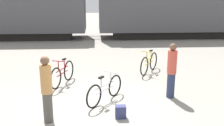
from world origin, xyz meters
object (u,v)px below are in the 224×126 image
object	(u,v)px
freight_train	(92,1)
person_in_red	(172,70)
bicycle_silver	(105,90)
person_in_tan	(47,89)
bicycle_maroon	(63,74)
backpack	(121,112)
bicycle_yellow	(149,63)

from	to	relation	value
freight_train	person_in_red	world-z (taller)	freight_train
bicycle_silver	freight_train	bearing A→B (deg)	92.32
freight_train	person_in_tan	bearing A→B (deg)	-94.27
person_in_tan	bicycle_silver	bearing A→B (deg)	142.58
bicycle_maroon	backpack	bearing A→B (deg)	-56.65
bicycle_yellow	backpack	world-z (taller)	bicycle_yellow
bicycle_silver	person_in_red	distance (m)	2.15
bicycle_yellow	bicycle_maroon	size ratio (longest dim) A/B	0.89
backpack	freight_train	bearing A→B (deg)	93.70
freight_train	bicycle_yellow	xyz separation A→B (m)	(2.43, -9.22, -2.31)
bicycle_yellow	bicycle_silver	world-z (taller)	bicycle_yellow
bicycle_yellow	bicycle_silver	distance (m)	3.53
bicycle_silver	bicycle_maroon	xyz separation A→B (m)	(-1.47, 1.68, 0.03)
bicycle_yellow	freight_train	bearing A→B (deg)	104.76
person_in_red	backpack	distance (m)	2.29
backpack	bicycle_silver	bearing A→B (deg)	108.26
freight_train	bicycle_maroon	bearing A→B (deg)	-95.31
freight_train	bicycle_silver	distance (m)	12.41
bicycle_yellow	person_in_tan	distance (m)	5.41
person_in_red	backpack	bearing A→B (deg)	123.57
bicycle_yellow	person_in_red	size ratio (longest dim) A/B	0.86
person_in_red	freight_train	bearing A→B (deg)	7.69
person_in_red	person_in_tan	size ratio (longest dim) A/B	1.00
bicycle_yellow	backpack	size ratio (longest dim) A/B	4.40
bicycle_silver	person_in_tan	world-z (taller)	person_in_tan
bicycle_maroon	freight_train	bearing A→B (deg)	84.69
bicycle_silver	bicycle_maroon	bearing A→B (deg)	131.19
person_in_tan	freight_train	bearing A→B (deg)	-170.58
backpack	person_in_red	bearing A→B (deg)	38.02
bicycle_maroon	person_in_red	xyz separation A→B (m)	(3.54, -1.45, 0.49)
bicycle_silver	person_in_red	world-z (taller)	person_in_red
bicycle_yellow	bicycle_maroon	bearing A→B (deg)	-159.45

